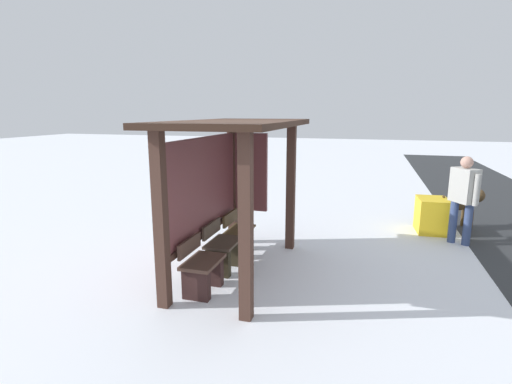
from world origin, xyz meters
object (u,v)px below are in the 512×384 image
(grit_bin, at_px, (432,215))
(bench_right_inside, at_px, (239,237))
(bench_center_inside, at_px, (223,251))
(bench_left_inside, at_px, (202,271))
(person_walking, at_px, (463,193))
(bus_shelter, at_px, (228,162))
(dog, at_px, (463,201))

(grit_bin, bearing_deg, bench_right_inside, 123.83)
(bench_center_inside, relative_size, bench_right_inside, 1.04)
(bench_left_inside, bearing_deg, person_walking, -49.99)
(bus_shelter, distance_m, bench_center_inside, 1.35)
(grit_bin, bearing_deg, dog, -54.04)
(bench_left_inside, height_order, bench_right_inside, bench_left_inside)
(bench_left_inside, relative_size, bench_center_inside, 0.99)
(bench_right_inside, bearing_deg, grit_bin, -56.17)
(dog, bearing_deg, bench_left_inside, 136.71)
(bench_center_inside, relative_size, dog, 0.80)
(person_walking, relative_size, dog, 1.74)
(bench_left_inside, bearing_deg, bus_shelter, -4.89)
(bus_shelter, xyz_separation_m, person_walking, (2.26, -3.62, -0.70))
(person_walking, height_order, dog, person_walking)
(bus_shelter, distance_m, grit_bin, 4.52)
(bench_right_inside, bearing_deg, person_walking, -66.65)
(bench_left_inside, relative_size, bench_right_inside, 1.02)
(bench_right_inside, relative_size, grit_bin, 1.01)
(bus_shelter, bearing_deg, bench_right_inside, 6.32)
(person_walking, bearing_deg, bench_center_inside, 122.44)
(bench_left_inside, distance_m, bench_center_inside, 0.75)
(bus_shelter, height_order, person_walking, bus_shelter)
(bench_right_inside, bearing_deg, bench_left_inside, -179.96)
(bus_shelter, relative_size, bench_left_inside, 4.15)
(person_walking, xyz_separation_m, grit_bin, (0.62, 0.39, -0.60))
(bus_shelter, xyz_separation_m, dog, (3.34, -3.87, -1.07))
(bench_center_inside, distance_m, person_walking, 4.43)
(bench_left_inside, distance_m, bench_right_inside, 1.51)
(bench_right_inside, xyz_separation_m, grit_bin, (2.22, -3.31, 0.06))
(person_walking, xyz_separation_m, dog, (1.08, -0.25, -0.37))
(bench_center_inside, relative_size, grit_bin, 1.05)
(bench_right_inside, distance_m, grit_bin, 3.98)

